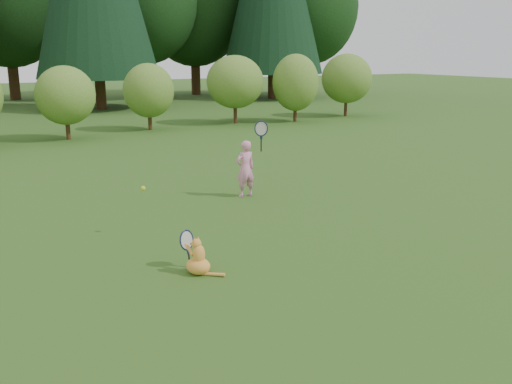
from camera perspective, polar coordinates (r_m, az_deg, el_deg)
ground at (r=8.07m, az=1.50°, el=-6.19°), size 100.00×100.00×0.00m
shrub_row at (r=19.96m, az=-17.90°, el=9.28°), size 28.00×3.00×2.80m
child at (r=11.08m, az=-1.03°, el=2.48°), size 0.61×0.36×1.66m
cat at (r=7.35m, az=-5.88°, el=-6.26°), size 0.48×0.67×0.66m
tennis_ball at (r=8.86m, az=-11.23°, el=0.36°), size 0.08×0.08×0.08m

